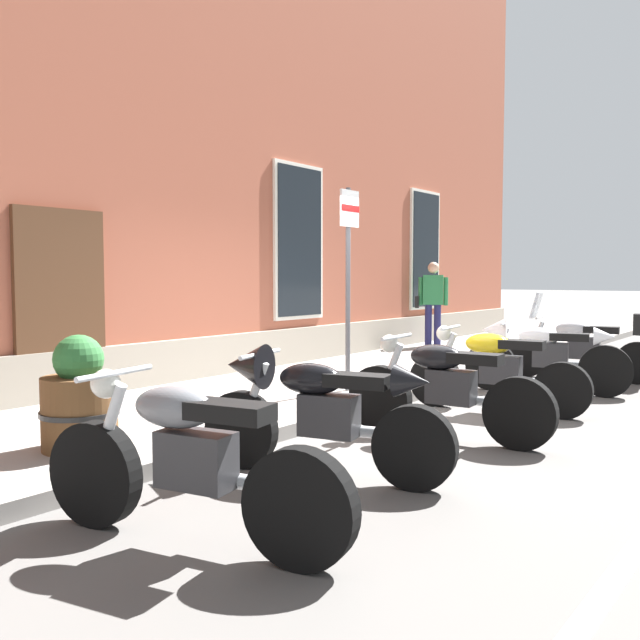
% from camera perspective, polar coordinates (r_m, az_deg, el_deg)
% --- Properties ---
extents(ground_plane, '(140.00, 140.00, 0.00)m').
position_cam_1_polar(ground_plane, '(7.68, 4.99, -7.85)').
color(ground_plane, '#565451').
extents(sidewalk, '(27.36, 2.91, 0.14)m').
position_cam_1_polar(sidewalk, '(8.52, -3.38, -6.21)').
color(sidewalk, gray).
rests_on(sidewalk, ground_plane).
extents(brick_pub_facade, '(21.36, 5.17, 9.42)m').
position_cam_1_polar(brick_pub_facade, '(11.83, -19.19, 19.03)').
color(brick_pub_facade, brown).
rests_on(brick_pub_facade, ground_plane).
extents(motorcycle_grey_naked, '(0.69, 2.05, 0.98)m').
position_cam_1_polar(motorcycle_grey_naked, '(3.97, -11.29, -11.72)').
color(motorcycle_grey_naked, black).
rests_on(motorcycle_grey_naked, ground_plane).
extents(motorcycle_black_sport, '(0.74, 2.03, 1.01)m').
position_cam_1_polar(motorcycle_black_sport, '(5.15, -0.57, -7.30)').
color(motorcycle_black_sport, black).
rests_on(motorcycle_black_sport, ground_plane).
extents(motorcycle_black_naked, '(0.62, 2.05, 0.97)m').
position_cam_1_polar(motorcycle_black_naked, '(6.44, 10.54, -5.77)').
color(motorcycle_black_naked, black).
rests_on(motorcycle_black_naked, ground_plane).
extents(motorcycle_yellow_naked, '(0.62, 2.06, 0.96)m').
position_cam_1_polar(motorcycle_yellow_naked, '(7.86, 14.64, -4.14)').
color(motorcycle_yellow_naked, black).
rests_on(motorcycle_yellow_naked, ground_plane).
extents(motorcycle_white_sport, '(0.75, 2.07, 1.00)m').
position_cam_1_polar(motorcycle_white_sport, '(9.30, 18.24, -2.59)').
color(motorcycle_white_sport, black).
rests_on(motorcycle_white_sport, ground_plane).
extents(motorcycle_silver_touring, '(0.74, 2.13, 1.30)m').
position_cam_1_polar(motorcycle_silver_touring, '(10.63, 21.97, -1.92)').
color(motorcycle_silver_touring, black).
rests_on(motorcycle_silver_touring, ground_plane).
extents(pedestrian_striped_shirt, '(0.40, 0.61, 1.69)m').
position_cam_1_polar(pedestrian_striped_shirt, '(13.62, 9.58, 1.77)').
color(pedestrian_striped_shirt, '#1E1E4C').
rests_on(pedestrian_striped_shirt, sidewalk).
extents(parking_sign, '(0.36, 0.07, 2.47)m').
position_cam_1_polar(parking_sign, '(8.18, 2.44, 5.09)').
color(parking_sign, '#4C4C51').
rests_on(parking_sign, sidewalk).
extents(barrel_planter, '(0.63, 0.63, 0.93)m').
position_cam_1_polar(barrel_planter, '(5.81, -19.79, -6.50)').
color(barrel_planter, brown).
rests_on(barrel_planter, sidewalk).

